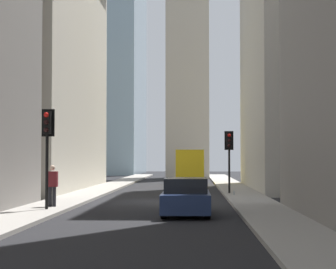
% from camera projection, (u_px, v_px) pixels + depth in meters
% --- Properties ---
extents(ground_plane, '(135.00, 135.00, 0.00)m').
position_uv_depth(ground_plane, '(160.00, 202.00, 29.63)').
color(ground_plane, black).
extents(sidewalk_right, '(90.00, 2.20, 0.14)m').
position_uv_depth(sidewalk_right, '(70.00, 200.00, 29.83)').
color(sidewalk_right, gray).
rests_on(sidewalk_right, ground_plane).
extents(sidewalk_left, '(90.00, 2.20, 0.14)m').
position_uv_depth(sidewalk_left, '(251.00, 201.00, 29.44)').
color(sidewalk_left, gray).
rests_on(sidewalk_left, ground_plane).
extents(building_left_midfar, '(16.95, 10.50, 25.83)m').
position_uv_depth(building_left_midfar, '(322.00, 3.00, 41.39)').
color(building_left_midfar, '#B7B2A5').
rests_on(building_left_midfar, ground_plane).
extents(building_right_midfar, '(19.33, 10.50, 19.87)m').
position_uv_depth(building_right_midfar, '(13.00, 44.00, 40.76)').
color(building_right_midfar, beige).
rests_on(building_right_midfar, ground_plane).
extents(church_spire, '(4.97, 4.97, 32.84)m').
position_uv_depth(church_spire, '(187.00, 19.00, 64.29)').
color(church_spire, '#A8A091').
rests_on(church_spire, ground_plane).
extents(delivery_truck, '(6.46, 2.25, 2.84)m').
position_uv_depth(delivery_truck, '(190.00, 166.00, 50.31)').
color(delivery_truck, yellow).
rests_on(delivery_truck, ground_plane).
extents(sedan_navy, '(4.30, 1.78, 1.42)m').
position_uv_depth(sedan_navy, '(186.00, 198.00, 22.61)').
color(sedan_navy, navy).
rests_on(sedan_navy, ground_plane).
extents(traffic_light_foreground, '(0.43, 0.52, 3.99)m').
position_uv_depth(traffic_light_foreground, '(47.00, 135.00, 23.80)').
color(traffic_light_foreground, black).
rests_on(traffic_light_foreground, sidewalk_right).
extents(traffic_light_midblock, '(0.43, 0.52, 3.60)m').
position_uv_depth(traffic_light_midblock, '(229.00, 147.00, 34.70)').
color(traffic_light_midblock, black).
rests_on(traffic_light_midblock, sidewalk_left).
extents(pedestrian, '(0.26, 0.44, 1.73)m').
position_uv_depth(pedestrian, '(52.00, 184.00, 24.98)').
color(pedestrian, black).
rests_on(pedestrian, sidewalk_right).
extents(discarded_bottle, '(0.07, 0.07, 0.27)m').
position_uv_depth(discarded_bottle, '(234.00, 193.00, 32.79)').
color(discarded_bottle, '#999EA3').
rests_on(discarded_bottle, sidewalk_left).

